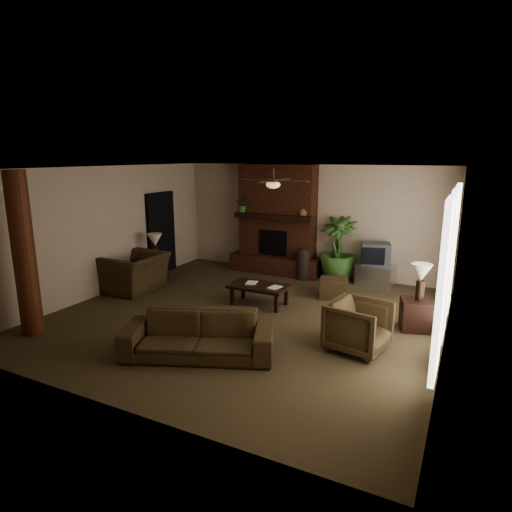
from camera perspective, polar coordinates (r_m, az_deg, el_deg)
The scene contains 23 objects.
room_shell at distance 8.08m, azimuth -1.27°, elevation 1.49°, with size 7.00×7.00×7.00m.
fireplace at distance 11.32m, azimuth 2.76°, elevation 3.60°, with size 2.40×0.70×2.80m.
windows at distance 7.39m, azimuth 23.92°, elevation -1.15°, with size 0.08×3.65×2.35m.
log_column at distance 8.24m, azimuth -28.17°, elevation 0.15°, with size 0.36×0.36×2.80m, color #5D2C17.
doorway at distance 11.50m, azimuth -12.34°, elevation 2.92°, with size 0.10×1.00×2.10m, color black.
ceiling_fan at distance 8.02m, azimuth 2.27°, elevation 9.55°, with size 1.35×1.35×0.37m.
sofa at distance 6.79m, azimuth -7.60°, elevation -9.34°, with size 2.29×0.67×0.90m, color #40301B.
armchair_left at distance 10.20m, azimuth -15.65°, elevation -1.32°, with size 1.30×0.85×1.14m, color #40301B.
armchair_right at distance 7.08m, azimuth 13.32°, elevation -8.67°, with size 0.86×0.80×0.88m, color #40301B.
coffee_table at distance 8.94m, azimuth 0.41°, elevation -4.16°, with size 1.20×0.70×0.43m.
ottoman at distance 9.63m, azimuth 10.20°, elevation -4.16°, with size 0.60×0.60×0.40m, color #40301B.
tv_stand at distance 10.69m, azimuth 15.40°, elevation -2.41°, with size 0.85×0.50×0.50m, color #B8B8BA.
tv at distance 10.57m, azimuth 15.40°, elevation 0.26°, with size 0.76×0.67×0.52m.
floor_vase at distance 10.82m, azimuth 6.23°, elevation -0.83°, with size 0.34×0.34×0.77m.
floor_plant at distance 10.85m, azimuth 10.58°, elevation -0.88°, with size 0.88×1.58×0.88m, color #345A24.
side_table_left at distance 10.82m, azimuth -13.29°, elevation -1.97°, with size 0.50×0.50×0.55m, color black.
lamp_left at distance 10.65m, azimuth -13.13°, elevation 1.82°, with size 0.46×0.46×0.65m.
side_table_right at distance 8.24m, azimuth 20.21°, elevation -7.24°, with size 0.50×0.50×0.55m, color black.
lamp_right at distance 8.04m, azimuth 20.88°, elevation -2.37°, with size 0.44×0.44×0.65m.
mantel_plant at distance 11.40m, azimuth -1.76°, elevation 6.56°, with size 0.38×0.42×0.33m, color #345A24.
mantel_vase at distance 10.77m, azimuth 6.21°, elevation 5.82°, with size 0.22×0.23×0.22m, color brown.
book_a at distance 8.98m, azimuth -1.28°, elevation -2.72°, with size 0.22×0.03×0.29m, color #999999.
book_b at distance 8.72m, azimuth 1.92°, elevation -3.20°, with size 0.21×0.02×0.29m, color #999999.
Camera 1 is at (3.69, -7.00, 3.03)m, focal length 30.46 mm.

